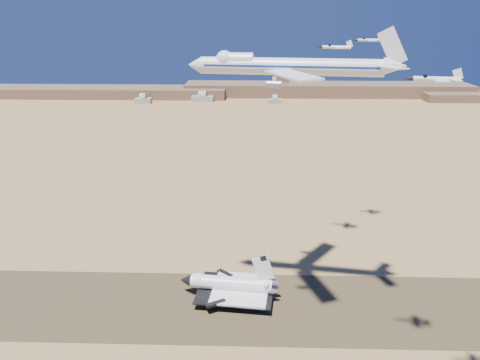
{
  "coord_description": "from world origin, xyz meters",
  "views": [
    {
      "loc": [
        11.86,
        -164.54,
        113.37
      ],
      "look_at": [
        6.61,
        8.0,
        52.45
      ],
      "focal_mm": 35.0,
      "sensor_mm": 36.0,
      "label": 1
    }
  ],
  "objects_px": {
    "crew_b": "(250,308)",
    "crew_c": "(244,308)",
    "chase_jet_a": "(435,79)",
    "crew_a": "(245,302)",
    "carrier_747": "(284,66)",
    "chase_jet_d": "(336,47)",
    "shuttle": "(230,285)",
    "chase_jet_e": "(369,40)"
  },
  "relations": [
    {
      "from": "shuttle",
      "to": "chase_jet_a",
      "type": "bearing_deg",
      "value": -34.55
    },
    {
      "from": "crew_a",
      "to": "chase_jet_d",
      "type": "bearing_deg",
      "value": -43.22
    },
    {
      "from": "chase_jet_d",
      "to": "chase_jet_e",
      "type": "bearing_deg",
      "value": 64.34
    },
    {
      "from": "crew_a",
      "to": "crew_b",
      "type": "xyz_separation_m",
      "value": [
        2.42,
        -3.68,
        -0.11
      ]
    },
    {
      "from": "chase_jet_e",
      "to": "carrier_747",
      "type": "bearing_deg",
      "value": -120.41
    },
    {
      "from": "crew_a",
      "to": "chase_jet_e",
      "type": "bearing_deg",
      "value": -44.31
    },
    {
      "from": "shuttle",
      "to": "crew_b",
      "type": "relative_size",
      "value": 26.51
    },
    {
      "from": "crew_b",
      "to": "crew_c",
      "type": "relative_size",
      "value": 0.95
    },
    {
      "from": "shuttle",
      "to": "carrier_747",
      "type": "relative_size",
      "value": 0.57
    },
    {
      "from": "crew_b",
      "to": "crew_c",
      "type": "distance_m",
      "value": 2.67
    },
    {
      "from": "carrier_747",
      "to": "crew_c",
      "type": "height_order",
      "value": "carrier_747"
    },
    {
      "from": "crew_a",
      "to": "crew_c",
      "type": "bearing_deg",
      "value": 174.16
    },
    {
      "from": "carrier_747",
      "to": "chase_jet_a",
      "type": "xyz_separation_m",
      "value": [
        36.61,
        -40.59,
        1.06
      ]
    },
    {
      "from": "carrier_747",
      "to": "chase_jet_d",
      "type": "xyz_separation_m",
      "value": [
        25.3,
        47.36,
        3.51
      ]
    },
    {
      "from": "crew_a",
      "to": "chase_jet_a",
      "type": "height_order",
      "value": "chase_jet_a"
    },
    {
      "from": "chase_jet_a",
      "to": "chase_jet_e",
      "type": "height_order",
      "value": "chase_jet_e"
    },
    {
      "from": "shuttle",
      "to": "chase_jet_d",
      "type": "bearing_deg",
      "value": 48.01
    },
    {
      "from": "chase_jet_d",
      "to": "crew_a",
      "type": "bearing_deg",
      "value": -112.11
    },
    {
      "from": "crew_b",
      "to": "chase_jet_e",
      "type": "relative_size",
      "value": 0.11
    },
    {
      "from": "carrier_747",
      "to": "chase_jet_d",
      "type": "height_order",
      "value": "carrier_747"
    },
    {
      "from": "carrier_747",
      "to": "crew_a",
      "type": "distance_m",
      "value": 96.8
    },
    {
      "from": "shuttle",
      "to": "chase_jet_e",
      "type": "xyz_separation_m",
      "value": [
        63.03,
        59.47,
        96.86
      ]
    },
    {
      "from": "crew_a",
      "to": "chase_jet_a",
      "type": "xyz_separation_m",
      "value": [
        49.77,
        -42.38,
        96.94
      ]
    },
    {
      "from": "crew_c",
      "to": "chase_jet_a",
      "type": "bearing_deg",
      "value": 172.88
    },
    {
      "from": "chase_jet_d",
      "to": "chase_jet_e",
      "type": "distance_m",
      "value": 26.79
    },
    {
      "from": "carrier_747",
      "to": "crew_c",
      "type": "distance_m",
      "value": 96.91
    },
    {
      "from": "crew_a",
      "to": "crew_b",
      "type": "height_order",
      "value": "crew_a"
    },
    {
      "from": "crew_b",
      "to": "crew_c",
      "type": "xyz_separation_m",
      "value": [
        -2.62,
        -0.51,
        0.04
      ]
    },
    {
      "from": "crew_c",
      "to": "chase_jet_d",
      "type": "bearing_deg",
      "value": -97.58
    },
    {
      "from": "crew_a",
      "to": "chase_jet_a",
      "type": "bearing_deg",
      "value": -133.47
    },
    {
      "from": "chase_jet_a",
      "to": "crew_a",
      "type": "bearing_deg",
      "value": 150.13
    },
    {
      "from": "shuttle",
      "to": "chase_jet_d",
      "type": "xyz_separation_m",
      "value": [
        44.57,
        40.17,
        94.79
      ]
    },
    {
      "from": "chase_jet_e",
      "to": "shuttle",
      "type": "bearing_deg",
      "value": -133.79
    },
    {
      "from": "crew_a",
      "to": "chase_jet_e",
      "type": "xyz_separation_m",
      "value": [
        56.92,
        64.87,
        101.46
      ]
    },
    {
      "from": "chase_jet_d",
      "to": "chase_jet_a",
      "type": "bearing_deg",
      "value": -64.62
    },
    {
      "from": "chase_jet_a",
      "to": "chase_jet_e",
      "type": "bearing_deg",
      "value": 96.73
    },
    {
      "from": "chase_jet_e",
      "to": "crew_a",
      "type": "bearing_deg",
      "value": -128.39
    },
    {
      "from": "chase_jet_a",
      "to": "chase_jet_d",
      "type": "bearing_deg",
      "value": 107.87
    },
    {
      "from": "shuttle",
      "to": "chase_jet_d",
      "type": "height_order",
      "value": "chase_jet_d"
    },
    {
      "from": "carrier_747",
      "to": "chase_jet_d",
      "type": "distance_m",
      "value": 53.81
    },
    {
      "from": "crew_a",
      "to": "carrier_747",
      "type": "bearing_deg",
      "value": -100.81
    },
    {
      "from": "chase_jet_e",
      "to": "crew_b",
      "type": "bearing_deg",
      "value": -125.61
    }
  ]
}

